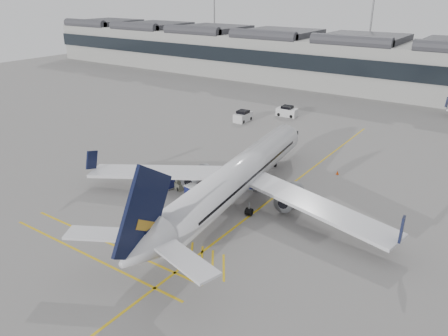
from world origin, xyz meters
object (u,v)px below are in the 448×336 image
Objects in this scene: baggage_cart_a at (248,180)px; airliner_main at (236,178)px; ramp_agent_a at (249,183)px; pushback_tug at (179,183)px; belt_loader at (251,179)px; ramp_agent_b at (211,191)px.

airliner_main is at bearing -101.64° from baggage_cart_a.
pushback_tug is (-7.18, -4.45, -0.27)m from ramp_agent_a.
pushback_tug is at bearing 149.83° from ramp_agent_a.
belt_loader is 1.66m from ramp_agent_a.
airliner_main reaches higher than ramp_agent_b.
airliner_main is 15.60× the size of pushback_tug.
ramp_agent_a is (0.62, -1.52, 0.23)m from belt_loader.
airliner_main is 6.25m from belt_loader.
airliner_main is 7.88× the size of belt_loader.
ramp_agent_b is (-2.99, -0.48, -2.21)m from airliner_main.
pushback_tug is (-7.90, -0.41, -2.55)m from airliner_main.
baggage_cart_a reaches higher than ramp_agent_b.
airliner_main is at bearing -141.84° from ramp_agent_a.
airliner_main is at bearing -66.31° from belt_loader.
belt_loader is 2.06× the size of baggage_cart_a.
ramp_agent_b is at bearing -95.11° from belt_loader.
ramp_agent_a is (-0.72, 4.04, -2.29)m from airliner_main.
ramp_agent_b is (-2.08, -4.61, -0.20)m from baggage_cart_a.
airliner_main reaches higher than ramp_agent_a.
baggage_cart_a is at bearing -63.15° from belt_loader.
ramp_agent_a is at bearing 51.74° from pushback_tug.
airliner_main is at bearing 22.95° from pushback_tug.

